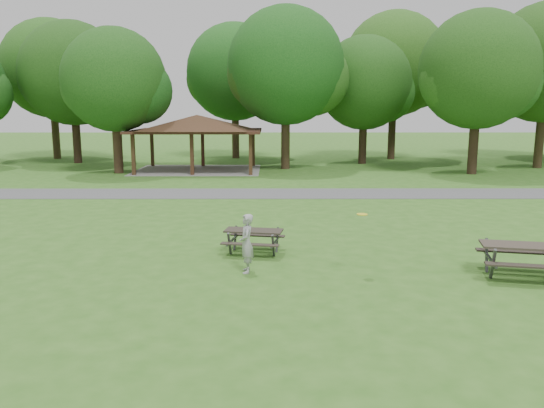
{
  "coord_description": "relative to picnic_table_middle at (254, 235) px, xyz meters",
  "views": [
    {
      "loc": [
        0.95,
        -12.1,
        4.24
      ],
      "look_at": [
        1.0,
        4.0,
        1.3
      ],
      "focal_mm": 35.0,
      "sensor_mm": 36.0,
      "label": 1
    }
  ],
  "objects": [
    {
      "name": "ground",
      "position": [
        -0.46,
        -3.04,
        -0.54
      ],
      "size": [
        160.0,
        160.0,
        0.0
      ],
      "primitive_type": "plane",
      "color": "#33671D",
      "rests_on": "ground"
    },
    {
      "name": "asphalt_path",
      "position": [
        -0.46,
        10.96,
        -0.53
      ],
      "size": [
        120.0,
        3.2,
        0.02
      ],
      "primitive_type": "cube",
      "color": "#4D4D50",
      "rests_on": "ground"
    },
    {
      "name": "pavilion",
      "position": [
        -4.46,
        20.96,
        2.53
      ],
      "size": [
        8.6,
        7.01,
        3.76
      ],
      "color": "#322112",
      "rests_on": "ground"
    },
    {
      "name": "tree_row_c",
      "position": [
        -14.36,
        25.98,
        6.0
      ],
      "size": [
        8.19,
        7.8,
        10.67
      ],
      "color": "black",
      "rests_on": "ground"
    },
    {
      "name": "tree_row_d",
      "position": [
        -9.38,
        19.48,
        5.23
      ],
      "size": [
        6.93,
        6.6,
        9.27
      ],
      "color": "#312016",
      "rests_on": "ground"
    },
    {
      "name": "tree_row_e",
      "position": [
        1.64,
        21.98,
        6.25
      ],
      "size": [
        8.4,
        8.0,
        11.02
      ],
      "color": "#322316",
      "rests_on": "ground"
    },
    {
      "name": "tree_row_f",
      "position": [
        7.63,
        25.48,
        5.3
      ],
      "size": [
        7.35,
        7.0,
        9.55
      ],
      "color": "black",
      "rests_on": "ground"
    },
    {
      "name": "tree_row_g",
      "position": [
        13.63,
        18.98,
        5.79
      ],
      "size": [
        7.77,
        7.4,
        10.25
      ],
      "color": "black",
      "rests_on": "ground"
    },
    {
      "name": "tree_deep_a",
      "position": [
        -17.36,
        29.48,
        6.59
      ],
      "size": [
        8.4,
        8.0,
        11.38
      ],
      "color": "#332516",
      "rests_on": "ground"
    },
    {
      "name": "tree_deep_b",
      "position": [
        -2.36,
        29.98,
        6.35
      ],
      "size": [
        8.4,
        8.0,
        11.13
      ],
      "color": "#312116",
      "rests_on": "ground"
    },
    {
      "name": "tree_deep_c",
      "position": [
        10.65,
        28.98,
        6.91
      ],
      "size": [
        8.82,
        8.4,
        11.9
      ],
      "color": "black",
      "rests_on": "ground"
    },
    {
      "name": "picnic_table_middle",
      "position": [
        0.0,
        0.0,
        0.0
      ],
      "size": [
        1.89,
        1.62,
        0.73
      ],
      "color": "#2A251E",
      "rests_on": "ground"
    },
    {
      "name": "picnic_table_far",
      "position": [
        6.86,
        -2.27,
        0.11
      ],
      "size": [
        2.3,
        2.0,
        0.87
      ],
      "color": "#332B25",
      "rests_on": "ground"
    },
    {
      "name": "frisbee_in_flight",
      "position": [
        2.8,
        -2.1,
        1.06
      ],
      "size": [
        0.33,
        0.33,
        0.02
      ],
      "color": "yellow",
      "rests_on": "ground"
    },
    {
      "name": "frisbee_thrower",
      "position": [
        -0.13,
        -1.85,
        0.24
      ],
      "size": [
        0.41,
        0.59,
        1.55
      ],
      "primitive_type": "imported",
      "rotation": [
        0.0,
        0.0,
        -1.5
      ],
      "color": "#9D9D9F",
      "rests_on": "ground"
    }
  ]
}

